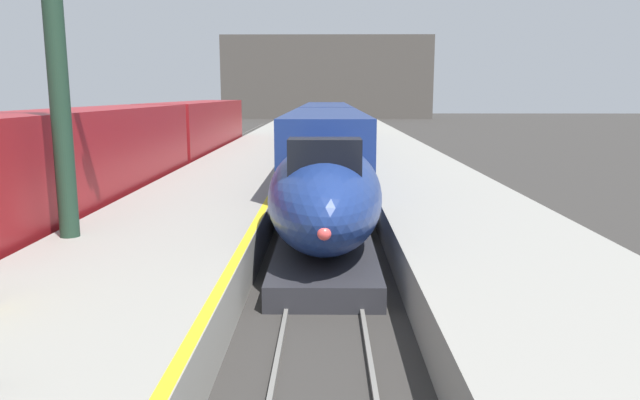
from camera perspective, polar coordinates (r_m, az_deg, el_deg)
The scene contains 11 objects.
platform_left at distance 26.07m, azimuth -8.38°, elevation 1.77°, with size 4.80×110.00×1.05m, color gray.
platform_right at distance 26.06m, azimuth 9.51°, elevation 1.73°, with size 4.80×110.00×1.05m, color gray.
platform_left_safety_stripe at distance 25.74m, azimuth -3.39°, elevation 2.94°, with size 0.20×107.80×0.01m, color yellow.
rail_main_left at distance 28.55m, azimuth -0.93°, elevation 1.66°, with size 0.08×110.00×0.12m, color slate.
rail_main_right at distance 28.55m, azimuth 2.08°, elevation 1.66°, with size 0.08×110.00×0.12m, color slate.
rail_secondary_left at distance 29.89m, azimuth -16.66°, elevation 1.62°, with size 0.08×110.00×0.12m, color slate.
rail_secondary_right at distance 29.48m, azimuth -13.87°, elevation 1.64°, with size 0.08×110.00×0.12m, color slate.
highspeed_train_main at distance 29.77m, azimuth 0.58°, elevation 5.63°, with size 2.92×38.48×3.60m.
regional_train_adjacent at distance 29.71m, azimuth -15.32°, elevation 5.66°, with size 2.85×36.60×3.80m.
station_column_mid at distance 14.66m, azimuth -24.40°, elevation 17.02°, with size 4.00×0.68×8.61m.
terminus_back_wall at distance 102.75m, azimuth 0.66°, elevation 11.73°, with size 36.00×2.00×14.00m, color #4C4742.
Camera 1 is at (0.05, -0.72, 4.31)m, focal length 33.22 mm.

